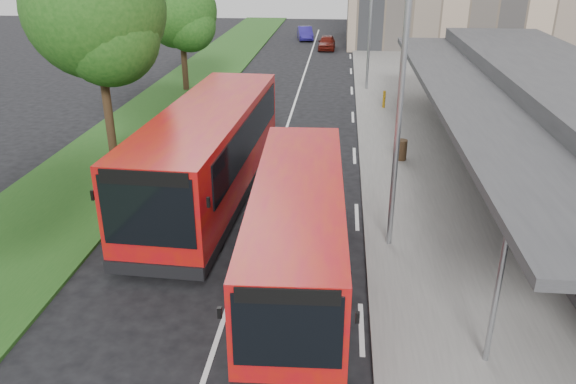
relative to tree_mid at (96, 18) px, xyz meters
name	(u,v)px	position (x,y,z in m)	size (l,w,h in m)	color
ground	(238,276)	(7.01, -9.05, -5.69)	(120.00, 120.00, 0.00)	black
pavement	(398,98)	(13.01, 10.95, -5.62)	(5.00, 80.00, 0.15)	slate
grass_verge	(182,94)	(0.01, 10.95, -5.64)	(5.00, 80.00, 0.10)	#1E4B18
lane_centre_line	(289,121)	(7.01, 5.95, -5.69)	(0.12, 70.00, 0.01)	silver
kerb_dashes	(352,103)	(10.31, 9.95, -5.69)	(0.12, 56.00, 0.01)	silver
station_building	(562,129)	(17.87, -1.05, -3.65)	(7.70, 26.00, 4.00)	#323335
tree_mid	(96,18)	(0.00, 0.00, 0.00)	(5.49, 5.49, 8.82)	#342314
tree_far	(181,16)	(0.00, 12.00, -1.24)	(4.34, 4.34, 6.90)	#342314
lamp_post_near	(398,92)	(11.13, -7.05, -0.98)	(1.44, 0.28, 8.00)	#919599
lamp_post_far	(369,12)	(11.13, 12.95, -0.98)	(1.44, 0.28, 8.00)	#919599
bus_main	(298,229)	(8.63, -8.83, -4.29)	(2.83, 9.75, 2.73)	#A81909
bus_second	(210,153)	(5.16, -3.93, -4.01)	(3.48, 11.69, 3.28)	#A81909
litter_bin	(401,150)	(12.20, 0.26, -5.12)	(0.47, 0.47, 0.84)	#352415
bollard	(384,99)	(12.00, 8.49, -5.08)	(0.15, 0.15, 0.93)	#FBAE0D
car_near	(327,42)	(8.26, 28.18, -5.09)	(1.44, 3.57, 1.22)	#55120C
car_far	(305,33)	(5.99, 33.67, -5.08)	(1.31, 3.74, 1.23)	navy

